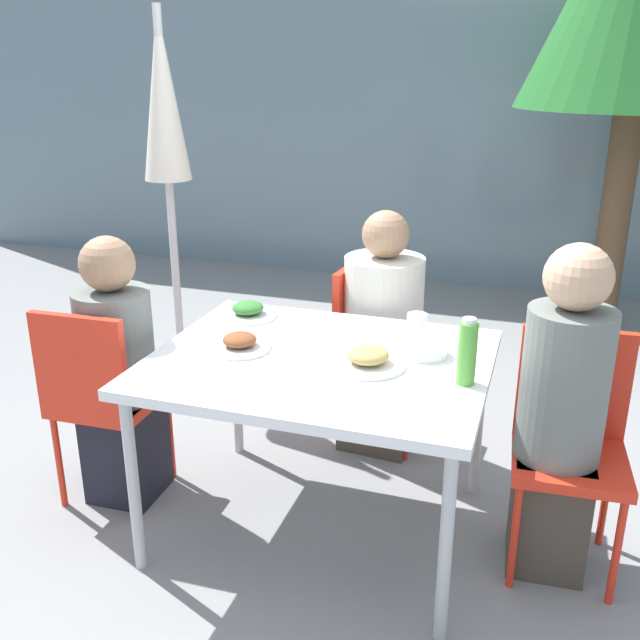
% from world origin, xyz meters
% --- Properties ---
extents(ground_plane, '(24.00, 24.00, 0.00)m').
position_xyz_m(ground_plane, '(0.00, 0.00, 0.00)').
color(ground_plane, gray).
extents(building_facade, '(10.00, 0.20, 3.00)m').
position_xyz_m(building_facade, '(0.00, 3.69, 1.50)').
color(building_facade, slate).
rests_on(building_facade, ground).
extents(dining_table, '(1.25, 1.01, 0.75)m').
position_xyz_m(dining_table, '(0.00, 0.00, 0.69)').
color(dining_table, white).
rests_on(dining_table, ground).
extents(chair_left, '(0.41, 0.41, 0.89)m').
position_xyz_m(chair_left, '(-0.92, -0.11, 0.52)').
color(chair_left, red).
rests_on(chair_left, ground).
extents(person_left, '(0.31, 0.31, 1.16)m').
position_xyz_m(person_left, '(-0.87, -0.03, 0.56)').
color(person_left, black).
rests_on(person_left, ground).
extents(chair_right, '(0.42, 0.42, 0.89)m').
position_xyz_m(chair_right, '(0.92, 0.14, 0.52)').
color(chair_right, red).
rests_on(chair_right, ground).
extents(person_right, '(0.30, 0.30, 1.24)m').
position_xyz_m(person_right, '(0.87, 0.06, 0.61)').
color(person_right, '#473D33').
rests_on(person_right, ground).
extents(chair_far, '(0.43, 0.43, 0.89)m').
position_xyz_m(chair_far, '(-0.01, 0.81, 0.52)').
color(chair_far, red).
rests_on(chair_far, ground).
extents(person_far, '(0.37, 0.37, 1.17)m').
position_xyz_m(person_far, '(0.06, 0.76, 0.55)').
color(person_far, '#473D33').
rests_on(person_far, ground).
extents(closed_umbrella, '(0.36, 0.36, 2.07)m').
position_xyz_m(closed_umbrella, '(-1.18, 1.02, 1.43)').
color(closed_umbrella, '#333333').
rests_on(closed_umbrella, ground).
extents(plate_0, '(0.24, 0.24, 0.07)m').
position_xyz_m(plate_0, '(-0.32, -0.02, 0.78)').
color(plate_0, white).
rests_on(plate_0, dining_table).
extents(plate_1, '(0.28, 0.28, 0.07)m').
position_xyz_m(plate_1, '(0.19, -0.02, 0.78)').
color(plate_1, white).
rests_on(plate_1, dining_table).
extents(plate_2, '(0.25, 0.25, 0.07)m').
position_xyz_m(plate_2, '(-0.44, 0.33, 0.78)').
color(plate_2, white).
rests_on(plate_2, dining_table).
extents(bottle, '(0.07, 0.07, 0.24)m').
position_xyz_m(bottle, '(0.55, -0.06, 0.87)').
color(bottle, '#51A338').
rests_on(bottle, dining_table).
extents(drinking_cup, '(0.08, 0.08, 0.10)m').
position_xyz_m(drinking_cup, '(0.30, 0.33, 0.80)').
color(drinking_cup, white).
rests_on(drinking_cup, dining_table).
extents(salad_bowl, '(0.17, 0.17, 0.05)m').
position_xyz_m(salad_bowl, '(0.37, 0.14, 0.78)').
color(salad_bowl, white).
rests_on(salad_bowl, dining_table).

